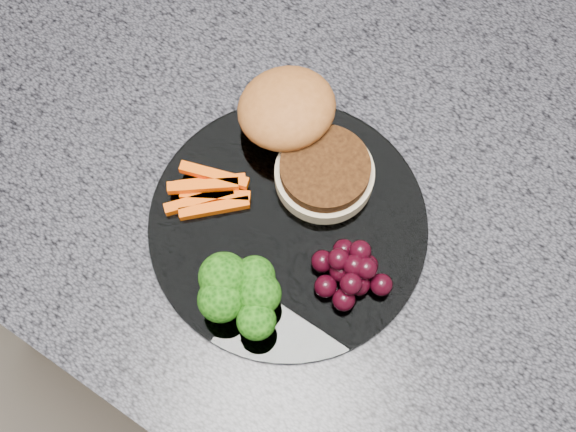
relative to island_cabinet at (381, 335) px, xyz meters
The scene contains 7 objects.
island_cabinet is the anchor object (origin of this frame).
countertop 0.45m from the island_cabinet, ahead, with size 1.20×0.60×0.04m, color #474751.
plate 0.49m from the island_cabinet, 145.06° to the right, with size 0.26×0.26×0.01m, color white.
burger 0.52m from the island_cabinet, behind, with size 0.17×0.14×0.05m.
carrot_sticks 0.53m from the island_cabinet, 153.33° to the right, with size 0.08×0.07×0.02m.
broccoli 0.54m from the island_cabinet, 123.24° to the right, with size 0.08×0.07×0.05m.
grape_bunch 0.50m from the island_cabinet, 113.24° to the right, with size 0.08×0.06×0.04m.
Camera 1 is at (0.03, -0.30, 1.60)m, focal length 50.00 mm.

